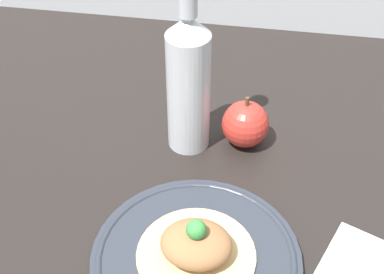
{
  "coord_description": "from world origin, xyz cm",
  "views": [
    {
      "loc": [
        8.38,
        -51.54,
        58.36
      ],
      "look_at": [
        -0.6,
        1.39,
        11.38
      ],
      "focal_mm": 50.0,
      "sensor_mm": 36.0,
      "label": 1
    }
  ],
  "objects_px": {
    "plated_food": "(196,246)",
    "apple": "(245,124)",
    "plate": "(196,258)",
    "cider_bottle": "(188,79)"
  },
  "relations": [
    {
      "from": "plated_food",
      "to": "apple",
      "type": "relative_size",
      "value": 1.71
    },
    {
      "from": "plate",
      "to": "cider_bottle",
      "type": "distance_m",
      "value": 0.26
    },
    {
      "from": "plate",
      "to": "apple",
      "type": "height_order",
      "value": "apple"
    },
    {
      "from": "cider_bottle",
      "to": "apple",
      "type": "height_order",
      "value": "cider_bottle"
    },
    {
      "from": "plated_food",
      "to": "apple",
      "type": "distance_m",
      "value": 0.25
    },
    {
      "from": "plate",
      "to": "cider_bottle",
      "type": "height_order",
      "value": "cider_bottle"
    },
    {
      "from": "cider_bottle",
      "to": "plate",
      "type": "bearing_deg",
      "value": -77.79
    },
    {
      "from": "plate",
      "to": "plated_food",
      "type": "bearing_deg",
      "value": 75.96
    },
    {
      "from": "plated_food",
      "to": "cider_bottle",
      "type": "height_order",
      "value": "cider_bottle"
    },
    {
      "from": "plated_food",
      "to": "apple",
      "type": "height_order",
      "value": "apple"
    }
  ]
}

